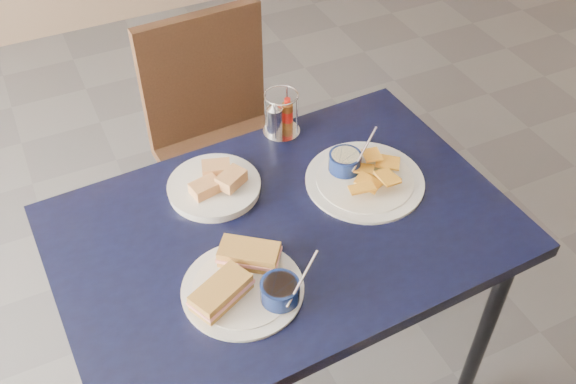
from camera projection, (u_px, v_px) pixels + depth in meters
name	position (u px, v px, depth m)	size (l,w,h in m)	color
ground	(312.00, 342.00, 2.25)	(6.00, 6.00, 0.00)	#4C4C51
dining_table	(284.00, 244.00, 1.67)	(1.17, 0.81, 0.75)	black
chair_far	(220.00, 130.00, 2.25)	(0.46, 0.44, 0.93)	black
sandwich_plate	(246.00, 282.00, 1.46)	(0.31, 0.28, 0.12)	white
plantain_plate	(360.00, 175.00, 1.74)	(0.32, 0.32, 0.12)	white
bread_basket	(215.00, 185.00, 1.70)	(0.24, 0.24, 0.07)	white
condiment_caddy	(280.00, 117.00, 1.86)	(0.11, 0.11, 0.14)	silver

